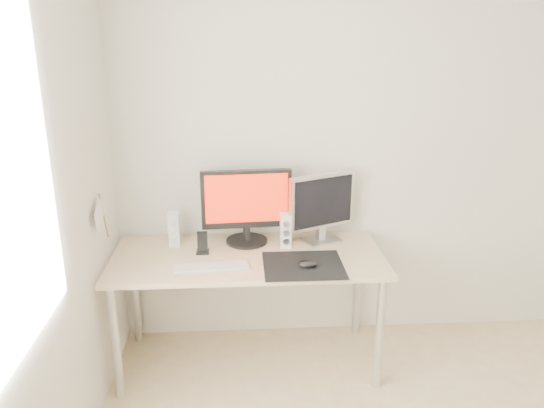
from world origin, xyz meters
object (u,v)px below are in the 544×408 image
keyboard (212,267)px  phone_dock (203,247)px  main_monitor (246,204)px  second_monitor (322,205)px  desk (248,267)px  speaker_right (285,230)px  mouse (308,264)px  speaker_left (174,229)px

keyboard → phone_dock: bearing=106.6°
main_monitor → second_monitor: size_ratio=1.27×
main_monitor → phone_dock: bearing=-150.9°
keyboard → desk: bearing=41.0°
speaker_right → mouse: bearing=-72.9°
phone_dock → keyboard: bearing=-73.4°
second_monitor → phone_dock: size_ratio=3.19×
main_monitor → speaker_left: main_monitor is taller
main_monitor → phone_dock: main_monitor is taller
speaker_right → desk: bearing=-153.8°
desk → speaker_left: size_ratio=7.63×
keyboard → phone_dock: phone_dock is taller
keyboard → speaker_right: bearing=33.7°
speaker_right → main_monitor: bearing=162.0°
main_monitor → speaker_left: bearing=-177.6°
desk → main_monitor: 0.38m
mouse → keyboard: size_ratio=0.25×
speaker_left → keyboard: speaker_left is taller
second_monitor → speaker_right: (-0.23, -0.07, -0.14)m
second_monitor → phone_dock: 0.77m
second_monitor → keyboard: (-0.66, -0.36, -0.23)m
main_monitor → speaker_right: bearing=-18.0°
mouse → second_monitor: size_ratio=0.24×
main_monitor → keyboard: 0.48m
mouse → second_monitor: second_monitor is taller
desk → speaker_right: bearing=26.2°
main_monitor → speaker_right: main_monitor is taller
speaker_right → keyboard: speaker_right is taller
second_monitor → keyboard: second_monitor is taller
speaker_left → phone_dock: 0.23m
phone_dock → speaker_right: bearing=8.2°
desk → second_monitor: (0.46, 0.18, 0.32)m
desk → keyboard: size_ratio=3.74×
main_monitor → mouse: bearing=-49.7°
second_monitor → speaker_left: 0.92m
desk → second_monitor: 0.59m
speaker_left → speaker_right: 0.68m
speaker_left → speaker_right: (0.68, -0.06, 0.00)m
mouse → second_monitor: 0.46m
desk → speaker_right: (0.23, 0.11, 0.18)m
desk → phone_dock: bearing=170.9°
second_monitor → mouse: bearing=-109.1°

